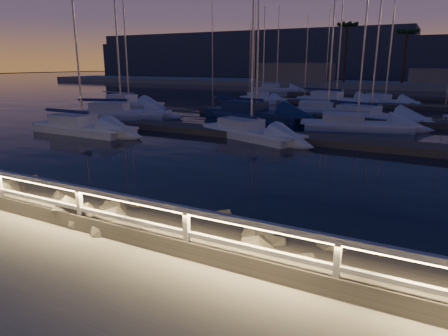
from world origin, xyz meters
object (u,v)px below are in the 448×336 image
Objects in this scene: sailboat_a at (119,113)px; sailboat_i at (262,98)px; sailboat_n at (334,99)px; sailboat_h at (368,115)px; sailboat_m at (275,89)px; sailboat_c at (254,112)px; sailboat_k at (383,100)px; sailboat_b at (81,126)px; sailboat_g at (354,124)px; sailboat_f at (249,131)px; sailboat_e at (128,103)px; guard_rail at (48,191)px; sailboat_j at (325,111)px.

sailboat_a reaches higher than sailboat_i.
sailboat_n is at bearing 36.58° from sailboat_a.
sailboat_m is at bearing 144.12° from sailboat_h.
sailboat_k is at bearing 76.94° from sailboat_c.
sailboat_k is (17.66, 23.10, -0.08)m from sailboat_a.
sailboat_i is 8.29m from sailboat_n.
sailboat_c is at bearing 60.93° from sailboat_b.
sailboat_m is (-18.35, 33.07, 0.05)m from sailboat_g.
sailboat_c is at bearing 150.35° from sailboat_g.
sailboat_e is at bearing 172.15° from sailboat_f.
sailboat_m reaches higher than sailboat_f.
sailboat_k is at bearing 86.17° from guard_rail.
guard_rail is 3.62× the size of sailboat_f.
sailboat_b is 1.06× the size of sailboat_f.
sailboat_c reaches higher than sailboat_i.
sailboat_h is (0.08, 5.36, 0.01)m from sailboat_g.
sailboat_a is at bearing -111.63° from sailboat_n.
sailboat_c is at bearing -150.32° from sailboat_j.
sailboat_a is 1.04× the size of sailboat_b.
sailboat_f is (3.41, -8.45, -0.06)m from sailboat_c.
sailboat_a is 36.18m from sailboat_m.
sailboat_g is (3.34, 21.88, -0.97)m from guard_rail.
sailboat_b is at bearing -56.34° from sailboat_e.
guard_rail is 41.98m from sailboat_k.
sailboat_e is at bearing 156.08° from sailboat_g.
sailboat_m reaches higher than guard_rail.
sailboat_m reaches higher than sailboat_i.
sailboat_h is at bearing 45.19° from sailboat_b.
sailboat_k is 22.10m from sailboat_m.
sailboat_c is at bearing 102.02° from guard_rail.
sailboat_h is 14.63m from sailboat_k.
sailboat_h reaches higher than sailboat_k.
sailboat_b is at bearing 134.83° from guard_rail.
sailboat_a is (-14.85, 18.77, -0.90)m from guard_rail.
sailboat_m reaches higher than sailboat_k.
sailboat_c reaches higher than sailboat_b.
sailboat_g is at bearing -28.74° from sailboat_i.
sailboat_m is (5.13, 29.12, -0.01)m from sailboat_e.
sailboat_m reaches higher than sailboat_g.
sailboat_j is (19.83, 2.69, -0.02)m from sailboat_e.
sailboat_a is 24.60m from sailboat_n.
sailboat_e is 0.99× the size of sailboat_j.
sailboat_h reaches higher than sailboat_e.
sailboat_i is at bearing 121.48° from sailboat_c.
sailboat_e is at bearing 104.43° from sailboat_a.
sailboat_n reaches higher than sailboat_j.
sailboat_n reaches higher than sailboat_a.
sailboat_c reaches higher than sailboat_j.
sailboat_e is 1.04× the size of sailboat_g.
sailboat_n reaches higher than sailboat_h.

